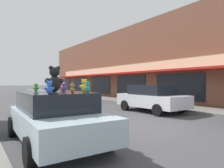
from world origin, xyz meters
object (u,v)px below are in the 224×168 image
object	(u,v)px
teddy_bear_green	(36,88)
teddy_bear_brown	(72,88)
teddy_bear_cream	(52,86)
parked_car_far_center	(152,98)
teddy_bear_yellow	(84,86)
teddy_bear_blue	(49,88)
plush_art_car	(55,116)
teddy_bear_giant	(54,79)
teddy_bear_orange	(63,86)
teddy_bear_purple	(64,87)
teddy_bear_teal	(87,87)

from	to	relation	value
teddy_bear_green	teddy_bear_brown	bearing A→B (deg)	114.24
teddy_bear_cream	parked_car_far_center	world-z (taller)	teddy_bear_cream
teddy_bear_yellow	teddy_bear_blue	bearing A→B (deg)	42.97
plush_art_car	teddy_bear_giant	xyz separation A→B (m)	(0.04, 0.12, 1.05)
teddy_bear_orange	teddy_bear_yellow	world-z (taller)	teddy_bear_yellow
teddy_bear_purple	teddy_bear_brown	xyz separation A→B (m)	(-0.41, -1.62, -0.00)
plush_art_car	teddy_bear_giant	world-z (taller)	teddy_bear_giant
teddy_bear_orange	teddy_bear_green	xyz separation A→B (m)	(-0.94, -0.24, -0.02)
teddy_bear_orange	teddy_bear_blue	bearing A→B (deg)	66.54
teddy_bear_yellow	parked_car_far_center	size ratio (longest dim) A/B	0.09
teddy_bear_orange	teddy_bear_green	distance (m)	0.97
plush_art_car	teddy_bear_orange	world-z (taller)	teddy_bear_orange
teddy_bear_yellow	teddy_bear_cream	bearing A→B (deg)	-52.55
plush_art_car	teddy_bear_blue	size ratio (longest dim) A/B	14.17
teddy_bear_orange	teddy_bear_yellow	size ratio (longest dim) A/B	0.78
teddy_bear_giant	teddy_bear_brown	distance (m)	1.20
plush_art_car	teddy_bear_green	xyz separation A→B (m)	(-0.36, 0.61, 0.80)
teddy_bear_yellow	teddy_bear_brown	xyz separation A→B (m)	(-0.61, -0.57, -0.05)
teddy_bear_cream	teddy_bear_giant	bearing A→B (deg)	96.09
teddy_bear_blue	teddy_bear_brown	bearing A→B (deg)	-174.61
teddy_bear_teal	teddy_bear_orange	xyz separation A→B (m)	(0.08, 1.88, -0.01)
teddy_bear_giant	parked_car_far_center	world-z (taller)	teddy_bear_giant
teddy_bear_teal	teddy_bear_purple	bearing A→B (deg)	-128.28
teddy_bear_orange	parked_car_far_center	bearing A→B (deg)	-156.96
teddy_bear_yellow	parked_car_far_center	world-z (taller)	teddy_bear_yellow
plush_art_car	parked_car_far_center	distance (m)	7.31
teddy_bear_brown	teddy_bear_blue	xyz separation A→B (m)	(-0.55, 0.06, 0.03)
teddy_bear_yellow	teddy_bear_brown	size ratio (longest dim) A/B	1.41
teddy_bear_giant	teddy_bear_purple	bearing A→B (deg)	-135.67
teddy_bear_teal	teddy_bear_blue	bearing A→B (deg)	-40.57
teddy_bear_teal	teddy_bear_brown	size ratio (longest dim) A/B	1.14
parked_car_far_center	teddy_bear_yellow	bearing A→B (deg)	-152.35
teddy_bear_brown	teddy_bear_blue	world-z (taller)	teddy_bear_blue
teddy_bear_teal	parked_car_far_center	bearing A→B (deg)	172.00
teddy_bear_yellow	parked_car_far_center	xyz separation A→B (m)	(6.10, 3.20, -0.80)
teddy_bear_cream	parked_car_far_center	xyz separation A→B (m)	(6.57, 1.78, -0.78)
parked_car_far_center	teddy_bear_giant	bearing A→B (deg)	-159.04
teddy_bear_yellow	parked_car_far_center	distance (m)	6.93
teddy_bear_giant	teddy_bear_brown	xyz separation A→B (m)	(0.04, -1.18, -0.24)
teddy_bear_brown	teddy_bear_cream	bearing A→B (deg)	-147.93
teddy_bear_purple	teddy_bear_cream	xyz separation A→B (m)	(-0.27, 0.37, 0.03)
teddy_bear_yellow	teddy_bear_blue	world-z (taller)	teddy_bear_yellow
teddy_bear_brown	parked_car_far_center	distance (m)	7.73
teddy_bear_cream	teddy_bear_blue	bearing A→B (deg)	89.18
parked_car_far_center	plush_art_car	bearing A→B (deg)	-158.28
plush_art_car	teddy_bear_blue	bearing A→B (deg)	-113.14
teddy_bear_purple	parked_car_far_center	size ratio (longest dim) A/B	0.06
teddy_bear_blue	teddy_bear_green	bearing A→B (deg)	-82.42
teddy_bear_cream	teddy_bear_yellow	world-z (taller)	teddy_bear_yellow
plush_art_car	teddy_bear_cream	xyz separation A→B (m)	(0.22, 0.93, 0.85)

